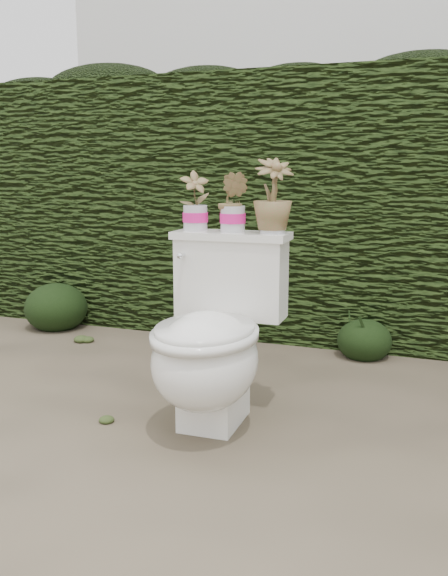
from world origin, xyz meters
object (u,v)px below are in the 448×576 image
(toilet, at_px, (212,342))
(potted_plant_center, at_px, (233,204))
(potted_plant_left, at_px, (195,202))
(potted_plant_right, at_px, (273,198))

(toilet, relative_size, potted_plant_center, 3.27)
(potted_plant_left, distance_m, potted_plant_right, 0.35)
(toilet, distance_m, potted_plant_left, 0.62)
(potted_plant_left, bearing_deg, potted_plant_center, -35.87)
(toilet, distance_m, potted_plant_right, 0.64)
(toilet, height_order, potted_plant_center, potted_plant_center)
(potted_plant_right, bearing_deg, toilet, -162.08)
(toilet, xyz_separation_m, potted_plant_center, (0.00, 0.24, 0.54))
(potted_plant_left, xyz_separation_m, potted_plant_center, (0.17, 0.00, -0.00))
(toilet, distance_m, potted_plant_center, 0.59)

